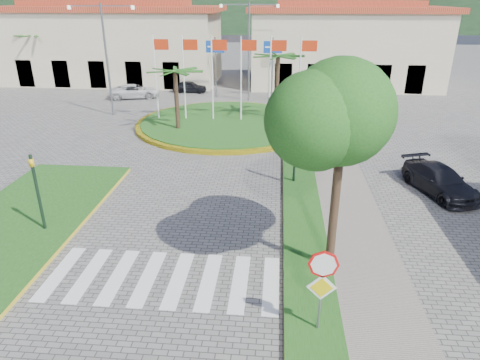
# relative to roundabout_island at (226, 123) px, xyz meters

# --- Properties ---
(sidewalk_right) EXTENTS (4.00, 28.00, 0.15)m
(sidewalk_right) POSITION_rel_roundabout_island_xyz_m (6.00, -20.00, -0.10)
(sidewalk_right) COLOR gray
(sidewalk_right) RESTS_ON ground
(verge_right) EXTENTS (1.60, 28.00, 0.18)m
(verge_right) POSITION_rel_roundabout_island_xyz_m (4.80, -20.00, -0.08)
(verge_right) COLOR #1B4C15
(verge_right) RESTS_ON ground
(median_left) EXTENTS (5.00, 14.00, 0.18)m
(median_left) POSITION_rel_roundabout_island_xyz_m (-6.50, -16.00, -0.08)
(median_left) COLOR #1B4C15
(median_left) RESTS_ON ground
(crosswalk) EXTENTS (8.00, 3.00, 0.01)m
(crosswalk) POSITION_rel_roundabout_island_xyz_m (-0.00, -18.00, -0.17)
(crosswalk) COLOR silver
(crosswalk) RESTS_ON ground
(roundabout_island) EXTENTS (12.70, 12.70, 6.00)m
(roundabout_island) POSITION_rel_roundabout_island_xyz_m (0.00, 0.00, 0.00)
(roundabout_island) COLOR yellow
(roundabout_island) RESTS_ON ground
(stop_sign) EXTENTS (0.80, 0.11, 2.65)m
(stop_sign) POSITION_rel_roundabout_island_xyz_m (4.90, -20.04, 1.62)
(stop_sign) COLOR slate
(stop_sign) RESTS_ON ground
(deciduous_tree) EXTENTS (3.60, 3.60, 6.80)m
(deciduous_tree) POSITION_rel_roundabout_island_xyz_m (5.50, -17.00, 5.00)
(deciduous_tree) COLOR black
(deciduous_tree) RESTS_ON ground
(traffic_light_left) EXTENTS (0.15, 0.18, 3.20)m
(traffic_light_left) POSITION_rel_roundabout_island_xyz_m (-5.20, -15.50, 1.77)
(traffic_light_left) COLOR black
(traffic_light_left) RESTS_ON ground
(traffic_light_right) EXTENTS (0.15, 0.18, 3.20)m
(traffic_light_right) POSITION_rel_roundabout_island_xyz_m (4.50, -10.00, 1.77)
(traffic_light_right) COLOR black
(traffic_light_right) RESTS_ON ground
(traffic_light_far) EXTENTS (0.18, 0.15, 3.20)m
(traffic_light_far) POSITION_rel_roundabout_island_xyz_m (8.00, 4.00, 1.77)
(traffic_light_far) COLOR black
(traffic_light_far) RESTS_ON ground
(direction_sign_west) EXTENTS (1.60, 0.14, 5.20)m
(direction_sign_west) POSITION_rel_roundabout_island_xyz_m (-2.00, 8.97, 3.36)
(direction_sign_west) COLOR slate
(direction_sign_west) RESTS_ON ground
(direction_sign_east) EXTENTS (1.60, 0.14, 5.20)m
(direction_sign_east) POSITION_rel_roundabout_island_xyz_m (3.00, 8.97, 3.36)
(direction_sign_east) COLOR slate
(direction_sign_east) RESTS_ON ground
(street_lamp_centre) EXTENTS (4.80, 0.16, 8.00)m
(street_lamp_centre) POSITION_rel_roundabout_island_xyz_m (1.00, 8.00, 4.32)
(street_lamp_centre) COLOR slate
(street_lamp_centre) RESTS_ON ground
(street_lamp_west) EXTENTS (4.80, 0.16, 8.00)m
(street_lamp_west) POSITION_rel_roundabout_island_xyz_m (-9.00, 2.00, 4.32)
(street_lamp_west) COLOR slate
(street_lamp_west) RESTS_ON ground
(building_left) EXTENTS (23.32, 9.54, 8.05)m
(building_left) POSITION_rel_roundabout_island_xyz_m (-14.00, 16.00, 3.73)
(building_left) COLOR beige
(building_left) RESTS_ON ground
(building_right) EXTENTS (19.08, 9.54, 8.05)m
(building_right) POSITION_rel_roundabout_island_xyz_m (10.00, 16.00, 3.73)
(building_right) COLOR beige
(building_right) RESTS_ON ground
(white_van) EXTENTS (4.74, 3.19, 1.21)m
(white_van) POSITION_rel_roundabout_island_xyz_m (-9.21, 8.00, 0.43)
(white_van) COLOR silver
(white_van) RESTS_ON ground
(car_dark_a) EXTENTS (3.15, 1.27, 1.07)m
(car_dark_a) POSITION_rel_roundabout_island_xyz_m (-4.78, 10.84, 0.36)
(car_dark_a) COLOR black
(car_dark_a) RESTS_ON ground
(car_dark_b) EXTENTS (4.02, 2.70, 1.25)m
(car_dark_b) POSITION_rel_roundabout_island_xyz_m (8.60, 14.66, 0.45)
(car_dark_b) COLOR black
(car_dark_b) RESTS_ON ground
(car_side_right) EXTENTS (2.99, 4.62, 1.24)m
(car_side_right) POSITION_rel_roundabout_island_xyz_m (11.17, -10.36, 0.45)
(car_side_right) COLOR black
(car_side_right) RESTS_ON ground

